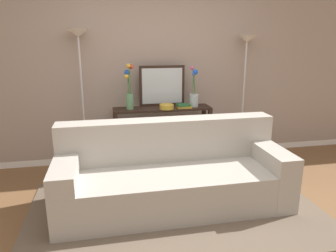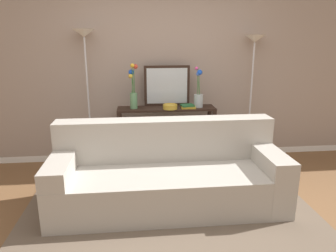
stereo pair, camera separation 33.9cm
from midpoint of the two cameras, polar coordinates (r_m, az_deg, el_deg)
name	(u,v)px [view 2 (the right image)]	position (r m, az deg, el deg)	size (l,w,h in m)	color
ground_plane	(178,231)	(3.09, 5.20, -18.64)	(16.00, 16.00, 0.02)	brown
back_wall	(160,58)	(4.51, 0.72, 12.27)	(12.00, 0.15, 2.94)	white
area_rug	(169,210)	(3.38, 3.21, -15.07)	(2.99, 1.83, 0.01)	brown
couch	(168,176)	(3.38, 2.84, -9.17)	(2.39, 0.89, 0.88)	#ADA89E
console_table	(166,126)	(4.33, 1.95, -0.03)	(1.33, 0.33, 0.82)	black
floor_lamp_left	(86,61)	(4.25, -12.51, 11.50)	(0.28, 0.28, 1.85)	silver
floor_lamp_right	(253,64)	(4.60, 17.33, 10.79)	(0.28, 0.28, 1.78)	silver
wall_mirror	(167,86)	(4.35, 2.07, 7.30)	(0.63, 0.02, 0.55)	black
vase_tall_flowers	(133,91)	(4.18, -4.02, 6.39)	(0.13, 0.12, 0.60)	#669E6B
vase_short_flowers	(199,95)	(4.30, 7.85, 5.51)	(0.12, 0.13, 0.55)	silver
fruit_bowl	(170,107)	(4.18, 2.72, 3.53)	(0.19, 0.19, 0.06)	gold
book_stack	(188,106)	(4.25, 5.91, 3.55)	(0.20, 0.17, 0.05)	gold
book_row_under_console	(139,161)	(4.46, -3.19, -6.46)	(0.31, 0.18, 0.13)	tan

